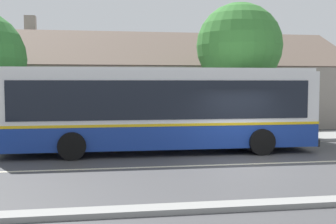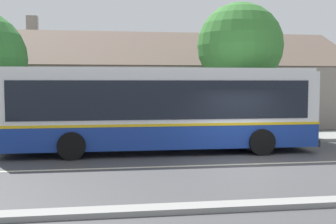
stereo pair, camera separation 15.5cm
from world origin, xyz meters
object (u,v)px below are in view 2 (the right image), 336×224
Objects in this scene: transit_bus at (160,107)px; bus_stop_sign at (304,106)px; street_tree_primary at (242,48)px; bench_by_building at (10,132)px.

transit_bus reaches higher than bus_stop_sign.
transit_bus is 1.82× the size of street_tree_primary.
transit_bus is at bearing -163.52° from bus_stop_sign.
bench_by_building is at bearing 177.21° from bus_stop_sign.
bench_by_building is at bearing -175.02° from street_tree_primary.
street_tree_primary reaches higher than transit_bus.
transit_bus is 5.05× the size of bus_stop_sign.
transit_bus reaches higher than bench_by_building.
transit_bus is at bearing -23.73° from bench_by_building.
street_tree_primary is 4.08m from bus_stop_sign.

